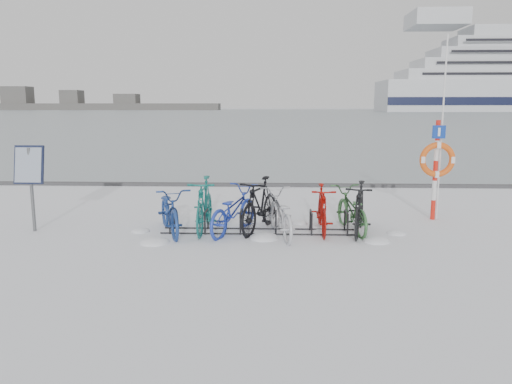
{
  "coord_description": "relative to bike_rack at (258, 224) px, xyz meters",
  "views": [
    {
      "loc": [
        0.35,
        -10.01,
        2.59
      ],
      "look_at": [
        -0.07,
        0.6,
        0.74
      ],
      "focal_mm": 35.0,
      "sensor_mm": 36.0,
      "label": 1
    }
  ],
  "objects": [
    {
      "name": "quay_edge",
      "position": [
        0.0,
        5.9,
        -0.13
      ],
      "size": [
        400.0,
        0.25,
        0.1
      ],
      "primitive_type": "cube",
      "color": "#3F3F42",
      "rests_on": "ground"
    },
    {
      "name": "bike_4",
      "position": [
        0.44,
        -0.27,
        0.3
      ],
      "size": [
        1.02,
        1.93,
        0.96
      ],
      "primitive_type": "imported",
      "rotation": [
        0.0,
        0.0,
        3.36
      ],
      "color": "#B6B9BF",
      "rests_on": "ground"
    },
    {
      "name": "shoreline",
      "position": [
        -122.02,
        260.0,
        2.61
      ],
      "size": [
        180.0,
        12.0,
        9.5
      ],
      "color": "#4E4E4E",
      "rests_on": "ground"
    },
    {
      "name": "ground",
      "position": [
        0.0,
        0.0,
        -0.18
      ],
      "size": [
        900.0,
        900.0,
        0.0
      ],
      "primitive_type": "plane",
      "color": "white",
      "rests_on": "ground"
    },
    {
      "name": "info_board",
      "position": [
        -4.68,
        -0.11,
        1.11
      ],
      "size": [
        0.6,
        0.23,
        1.79
      ],
      "rotation": [
        0.0,
        0.0,
        0.0
      ],
      "color": "#595B5E",
      "rests_on": "ground"
    },
    {
      "name": "lifebuoy_station",
      "position": [
        3.97,
        1.27,
        1.2
      ],
      "size": [
        0.79,
        0.23,
        4.12
      ],
      "color": "red",
      "rests_on": "ground"
    },
    {
      "name": "ice_sheet",
      "position": [
        0.0,
        155.0,
        -0.17
      ],
      "size": [
        400.0,
        298.0,
        0.02
      ],
      "primitive_type": "cube",
      "color": "#9CA7B0",
      "rests_on": "ground"
    },
    {
      "name": "bike_6",
      "position": [
        1.93,
        0.22,
        0.29
      ],
      "size": [
        0.94,
        1.89,
        0.95
      ],
      "primitive_type": "imported",
      "rotation": [
        0.0,
        0.0,
        3.32
      ],
      "color": "#366A37",
      "rests_on": "ground"
    },
    {
      "name": "bike_5",
      "position": [
        1.31,
        0.08,
        0.33
      ],
      "size": [
        0.49,
        1.7,
        1.02
      ],
      "primitive_type": "imported",
      "rotation": [
        0.0,
        0.0,
        -0.01
      ],
      "color": "#9B0D07",
      "rests_on": "ground"
    },
    {
      "name": "bike_2",
      "position": [
        -0.53,
        0.02,
        0.31
      ],
      "size": [
        1.34,
        1.99,
        0.99
      ],
      "primitive_type": "imported",
      "rotation": [
        0.0,
        0.0,
        2.74
      ],
      "color": "#2139B0",
      "rests_on": "ground"
    },
    {
      "name": "bike_0",
      "position": [
        -1.82,
        -0.07,
        0.32
      ],
      "size": [
        1.32,
        2.04,
        1.01
      ],
      "primitive_type": "imported",
      "rotation": [
        0.0,
        0.0,
        0.37
      ],
      "color": "navy",
      "rests_on": "ground"
    },
    {
      "name": "bike_7",
      "position": [
        2.07,
        0.02,
        0.36
      ],
      "size": [
        0.92,
        1.88,
        1.09
      ],
      "primitive_type": "imported",
      "rotation": [
        0.0,
        0.0,
        -0.24
      ],
      "color": "black",
      "rests_on": "ground"
    },
    {
      "name": "bike_3",
      "position": [
        0.02,
        0.16,
        0.39
      ],
      "size": [
        1.16,
        1.98,
        1.15
      ],
      "primitive_type": "imported",
      "rotation": [
        0.0,
        0.0,
        -0.35
      ],
      "color": "black",
      "rests_on": "ground"
    },
    {
      "name": "bike_rack",
      "position": [
        0.0,
        0.0,
        0.0
      ],
      "size": [
        4.0,
        0.48,
        0.46
      ],
      "color": "black",
      "rests_on": "ground"
    },
    {
      "name": "bike_1",
      "position": [
        -1.14,
        0.12,
        0.4
      ],
      "size": [
        0.57,
        1.93,
        1.15
      ],
      "primitive_type": "imported",
      "rotation": [
        0.0,
        0.0,
        -0.01
      ],
      "color": "#146760",
      "rests_on": "ground"
    },
    {
      "name": "snow_drifts",
      "position": [
        0.18,
        -0.3,
        -0.18
      ],
      "size": [
        5.67,
        2.16,
        0.21
      ],
      "color": "white",
      "rests_on": "ground"
    }
  ]
}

